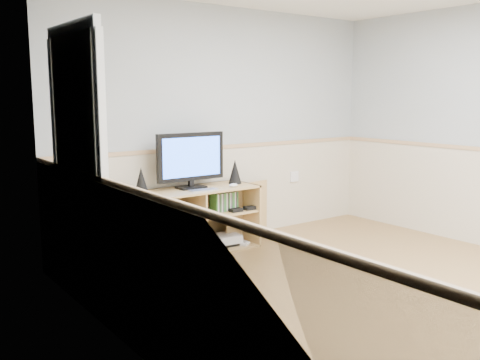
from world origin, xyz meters
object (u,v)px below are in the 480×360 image
object	(u,v)px
monitor	(191,158)
keyboard	(203,190)
game_consoles	(223,240)
media_cabinet	(191,219)

from	to	relation	value
monitor	keyboard	size ratio (longest dim) A/B	2.63
monitor	game_consoles	size ratio (longest dim) A/B	1.63
monitor	game_consoles	world-z (taller)	monitor
media_cabinet	monitor	world-z (taller)	monitor
keyboard	game_consoles	bearing A→B (deg)	26.00
media_cabinet	game_consoles	size ratio (longest dim) A/B	4.54
monitor	keyboard	xyz separation A→B (m)	(0.02, -0.19, -0.30)
monitor	game_consoles	bearing A→B (deg)	-10.09
monitor	keyboard	distance (m)	0.35
monitor	game_consoles	distance (m)	0.95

